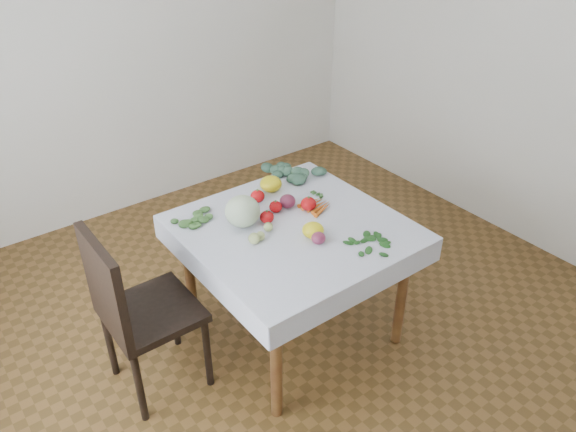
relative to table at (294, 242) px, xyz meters
The scene contains 19 objects.
ground 0.65m from the table, ahead, with size 4.00×4.00×0.00m, color brown.
back_wall 2.12m from the table, 90.00° to the left, with size 4.00×0.04×2.70m, color white.
table is the anchor object (origin of this frame).
tablecloth 0.10m from the table, ahead, with size 1.12×1.12×0.01m, color white.
chair 0.92m from the table, behind, with size 0.45×0.45×1.00m.
cabbage 0.33m from the table, 139.45° to the left, with size 0.19×0.19×0.17m, color beige.
tomato_a 0.36m from the table, 90.99° to the left, with size 0.08×0.08×0.07m, color red.
tomato_b 0.20m from the table, 127.34° to the left, with size 0.08×0.08×0.07m, color red.
tomato_c 0.23m from the table, 86.21° to the left, with size 0.07×0.07×0.06m, color red.
tomato_d 0.24m from the table, 26.83° to the left, with size 0.09×0.09×0.08m, color red.
heirloom_back 0.44m from the table, 71.65° to the left, with size 0.13×0.13×0.09m, color yellow.
heirloom_front 0.20m from the table, 80.76° to the right, with size 0.12×0.12×0.08m, color yellow.
onion_a 0.25m from the table, 62.21° to the left, with size 0.09×0.09×0.08m, color maroon.
onion_b 0.24m from the table, 88.41° to the right, with size 0.08×0.08×0.06m, color maroon.
tomatillo_cluster 0.24m from the table, behind, with size 0.09×0.14×0.05m.
carrot_bunch 0.27m from the table, 18.94° to the left, with size 0.17×0.16×0.03m.
kale_bunch 0.63m from the table, 50.28° to the left, with size 0.37×0.29×0.05m.
basil_bunch 0.44m from the table, 64.11° to the right, with size 0.27×0.19×0.01m.
dill_bunch 0.56m from the table, 136.89° to the left, with size 0.22×0.22×0.02m.
Camera 1 is at (-1.56, -2.02, 2.42)m, focal length 35.00 mm.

